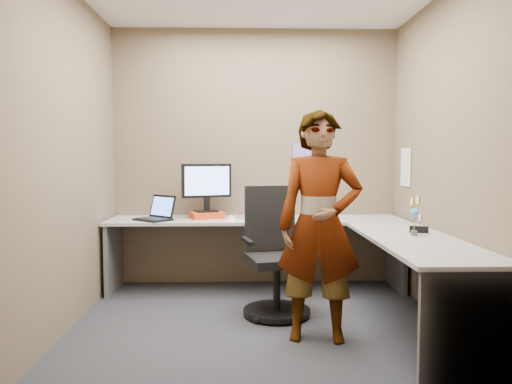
{
  "coord_description": "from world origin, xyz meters",
  "views": [
    {
      "loc": [
        -0.15,
        -4.03,
        1.35
      ],
      "look_at": [
        -0.02,
        0.25,
        1.05
      ],
      "focal_mm": 35.0,
      "sensor_mm": 36.0,
      "label": 1
    }
  ],
  "objects_px": {
    "monitor": "(207,184)",
    "office_chair": "(275,263)",
    "person": "(320,226)",
    "desk": "(307,242)"
  },
  "relations": [
    {
      "from": "person",
      "to": "office_chair",
      "type": "bearing_deg",
      "value": 122.22
    },
    {
      "from": "monitor",
      "to": "office_chair",
      "type": "xyz_separation_m",
      "value": [
        0.64,
        -0.84,
        -0.64
      ]
    },
    {
      "from": "desk",
      "to": "monitor",
      "type": "height_order",
      "value": "monitor"
    },
    {
      "from": "desk",
      "to": "person",
      "type": "distance_m",
      "value": 0.84
    },
    {
      "from": "monitor",
      "to": "office_chair",
      "type": "distance_m",
      "value": 1.24
    },
    {
      "from": "monitor",
      "to": "person",
      "type": "distance_m",
      "value": 1.74
    },
    {
      "from": "monitor",
      "to": "person",
      "type": "bearing_deg",
      "value": -77.44
    },
    {
      "from": "monitor",
      "to": "office_chair",
      "type": "bearing_deg",
      "value": -72.86
    },
    {
      "from": "desk",
      "to": "office_chair",
      "type": "bearing_deg",
      "value": -147.01
    },
    {
      "from": "monitor",
      "to": "office_chair",
      "type": "relative_size",
      "value": 0.46
    }
  ]
}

